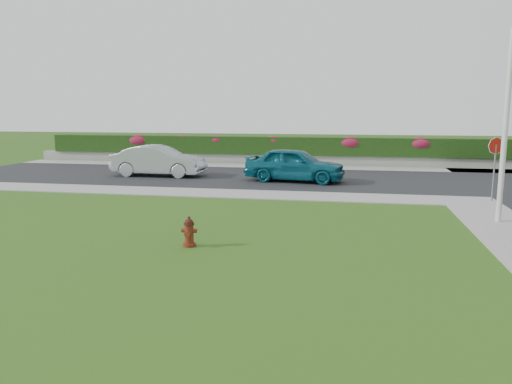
% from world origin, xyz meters
% --- Properties ---
extents(ground, '(120.00, 120.00, 0.00)m').
position_xyz_m(ground, '(0.00, 0.00, 0.00)').
color(ground, black).
rests_on(ground, ground).
extents(street_far, '(26.00, 8.00, 0.04)m').
position_xyz_m(street_far, '(-5.00, 14.00, 0.02)').
color(street_far, black).
rests_on(street_far, ground).
extents(sidewalk_far, '(24.00, 2.00, 0.04)m').
position_xyz_m(sidewalk_far, '(-6.00, 9.00, 0.02)').
color(sidewalk_far, gray).
rests_on(sidewalk_far, ground).
extents(curb_corner, '(2.00, 2.00, 0.04)m').
position_xyz_m(curb_corner, '(7.00, 9.00, 0.02)').
color(curb_corner, gray).
rests_on(curb_corner, ground).
extents(sidewalk_beyond, '(34.00, 2.00, 0.04)m').
position_xyz_m(sidewalk_beyond, '(-1.00, 19.00, 0.02)').
color(sidewalk_beyond, gray).
rests_on(sidewalk_beyond, ground).
extents(retaining_wall, '(34.00, 0.40, 0.60)m').
position_xyz_m(retaining_wall, '(-1.00, 20.50, 0.30)').
color(retaining_wall, gray).
rests_on(retaining_wall, ground).
extents(hedge, '(32.00, 0.90, 1.10)m').
position_xyz_m(hedge, '(-1.00, 20.60, 1.15)').
color(hedge, black).
rests_on(hedge, retaining_wall).
extents(fire_hydrant, '(0.38, 0.36, 0.76)m').
position_xyz_m(fire_hydrant, '(-1.26, 1.23, 0.36)').
color(fire_hydrant, '#53180D').
rests_on(fire_hydrant, ground).
extents(sedan_teal, '(4.87, 2.50, 1.59)m').
position_xyz_m(sedan_teal, '(0.04, 12.90, 0.83)').
color(sedan_teal, '#0D5669').
rests_on(sedan_teal, street_far).
extents(sedan_silver, '(4.70, 1.67, 1.54)m').
position_xyz_m(sedan_silver, '(-6.98, 13.53, 0.81)').
color(sedan_silver, '#A4A7AC').
rests_on(sedan_silver, street_far).
extents(utility_pole, '(0.16, 0.16, 5.66)m').
position_xyz_m(utility_pole, '(7.05, 5.51, 2.83)').
color(utility_pole, silver).
rests_on(utility_pole, ground).
extents(stop_sign, '(0.61, 0.27, 2.40)m').
position_xyz_m(stop_sign, '(7.81, 9.22, 1.77)').
color(stop_sign, slate).
rests_on(stop_sign, ground).
extents(flower_clump_a, '(1.54, 0.99, 0.77)m').
position_xyz_m(flower_clump_a, '(-11.09, 20.50, 1.40)').
color(flower_clump_a, '#B01E44').
rests_on(flower_clump_a, hedge).
extents(flower_clump_b, '(1.05, 0.68, 0.53)m').
position_xyz_m(flower_clump_b, '(-8.08, 20.50, 1.49)').
color(flower_clump_b, '#B01E44').
rests_on(flower_clump_b, hedge).
extents(flower_clump_c, '(1.19, 0.77, 0.60)m').
position_xyz_m(flower_clump_c, '(-5.81, 20.50, 1.46)').
color(flower_clump_c, '#B01E44').
rests_on(flower_clump_c, hedge).
extents(flower_clump_d, '(1.14, 0.73, 0.57)m').
position_xyz_m(flower_clump_d, '(-2.11, 20.50, 1.47)').
color(flower_clump_d, '#B01E44').
rests_on(flower_clump_d, hedge).
extents(flower_clump_e, '(1.50, 0.97, 0.75)m').
position_xyz_m(flower_clump_e, '(2.54, 20.50, 1.40)').
color(flower_clump_e, '#B01E44').
rests_on(flower_clump_e, hedge).
extents(flower_clump_f, '(1.50, 0.97, 0.75)m').
position_xyz_m(flower_clump_f, '(6.61, 20.50, 1.40)').
color(flower_clump_f, '#B01E44').
rests_on(flower_clump_f, hedge).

